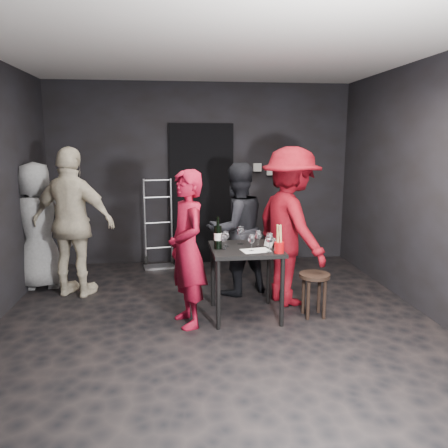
{
  "coord_description": "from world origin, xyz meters",
  "views": [
    {
      "loc": [
        -0.39,
        -4.13,
        1.83
      ],
      "look_at": [
        0.1,
        0.25,
        1.0
      ],
      "focal_mm": 35.0,
      "sensor_mm": 36.0,
      "label": 1
    }
  ],
  "objects": [
    {
      "name": "floor",
      "position": [
        0.0,
        0.0,
        0.0
      ],
      "size": [
        4.5,
        5.0,
        0.02
      ],
      "primitive_type": "cube",
      "color": "black",
      "rests_on": "ground"
    },
    {
      "name": "wine_glass_d",
      "position": [
        0.35,
        0.07,
        0.84
      ],
      "size": [
        0.07,
        0.07,
        0.18
      ],
      "primitive_type": null,
      "rotation": [
        0.0,
        0.0,
        -0.06
      ],
      "color": "white",
      "rests_on": "tasting_table"
    },
    {
      "name": "wine_glass_f",
      "position": [
        0.45,
        0.23,
        0.85
      ],
      "size": [
        0.08,
        0.08,
        0.19
      ],
      "primitive_type": null,
      "rotation": [
        0.0,
        0.0,
        0.05
      ],
      "color": "white",
      "rests_on": "tasting_table"
    },
    {
      "name": "reserved_card",
      "position": [
        0.57,
        0.23,
        0.8
      ],
      "size": [
        0.13,
        0.16,
        0.11
      ],
      "primitive_type": null,
      "rotation": [
        0.0,
        0.0,
        0.41
      ],
      "color": "white",
      "rests_on": "tasting_table"
    },
    {
      "name": "woman_black",
      "position": [
        0.33,
        0.97,
        0.84
      ],
      "size": [
        0.93,
        0.73,
        1.69
      ],
      "primitive_type": "imported",
      "rotation": [
        0.0,
        0.0,
        3.54
      ],
      "color": "black",
      "rests_on": "floor"
    },
    {
      "name": "wine_glass_e",
      "position": [
        0.52,
        0.01,
        0.85
      ],
      "size": [
        0.1,
        0.1,
        0.21
      ],
      "primitive_type": null,
      "rotation": [
        0.0,
        0.0,
        -0.38
      ],
      "color": "white",
      "rests_on": "tasting_table"
    },
    {
      "name": "server_red",
      "position": [
        -0.29,
        0.08,
        0.82
      ],
      "size": [
        0.56,
        0.69,
        1.65
      ],
      "primitive_type": "imported",
      "rotation": [
        0.0,
        0.0,
        -1.26
      ],
      "color": "maroon",
      "rests_on": "floor"
    },
    {
      "name": "breadstick_cup",
      "position": [
        0.61,
        -0.03,
        0.89
      ],
      "size": [
        0.1,
        0.1,
        0.3
      ],
      "rotation": [
        0.0,
        0.0,
        0.43
      ],
      "color": "#9D070A",
      "rests_on": "tasting_table"
    },
    {
      "name": "tasting_mat",
      "position": [
        0.4,
        0.08,
        0.75
      ],
      "size": [
        0.31,
        0.24,
        0.0
      ],
      "primitive_type": "cube",
      "rotation": [
        0.0,
        0.0,
        0.19
      ],
      "color": "white",
      "rests_on": "tasting_table"
    },
    {
      "name": "bystander_cream",
      "position": [
        -1.6,
        1.1,
        1.06
      ],
      "size": [
        1.37,
        0.98,
        2.12
      ],
      "primitive_type": "imported",
      "rotation": [
        0.0,
        0.0,
        2.79
      ],
      "color": "beige",
      "rests_on": "floor"
    },
    {
      "name": "wine_glass_a",
      "position": [
        0.08,
        0.16,
        0.84
      ],
      "size": [
        0.08,
        0.08,
        0.18
      ],
      "primitive_type": null,
      "rotation": [
        0.0,
        0.0,
        0.21
      ],
      "color": "white",
      "rests_on": "tasting_table"
    },
    {
      "name": "bystander_grey",
      "position": [
        -2.11,
        1.43,
        0.85
      ],
      "size": [
        0.87,
        0.53,
        1.7
      ],
      "primitive_type": "imported",
      "rotation": [
        0.0,
        0.0,
        3.24
      ],
      "color": "#969696",
      "rests_on": "floor"
    },
    {
      "name": "wall_back",
      "position": [
        0.0,
        2.5,
        1.35
      ],
      "size": [
        4.5,
        0.04,
        2.7
      ],
      "primitive_type": "cube",
      "color": "black",
      "rests_on": "ground"
    },
    {
      "name": "hand_truck",
      "position": [
        -0.66,
        2.25,
        0.23
      ],
      "size": [
        0.43,
        0.36,
        1.3
      ],
      "rotation": [
        0.0,
        0.0,
        0.17
      ],
      "color": "#B2B2B7",
      "rests_on": "floor"
    },
    {
      "name": "wallbox_upper",
      "position": [
        0.85,
        2.45,
        1.45
      ],
      "size": [
        0.12,
        0.06,
        0.12
      ],
      "primitive_type": "cube",
      "color": "#B7B7B2",
      "rests_on": "wall_back"
    },
    {
      "name": "wallbox_lower",
      "position": [
        1.05,
        2.45,
        1.4
      ],
      "size": [
        0.1,
        0.06,
        0.14
      ],
      "primitive_type": "cube",
      "color": "#B7B7B2",
      "rests_on": "wall_back"
    },
    {
      "name": "wall_right",
      "position": [
        2.25,
        0.0,
        1.35
      ],
      "size": [
        0.04,
        5.0,
        2.7
      ],
      "primitive_type": "cube",
      "color": "black",
      "rests_on": "ground"
    },
    {
      "name": "stool",
      "position": [
        1.04,
        0.13,
        0.37
      ],
      "size": [
        0.32,
        0.32,
        0.47
      ],
      "rotation": [
        0.0,
        0.0,
        -0.26
      ],
      "color": "black",
      "rests_on": "floor"
    },
    {
      "name": "wine_bottle",
      "position": [
        0.03,
        0.21,
        0.88
      ],
      "size": [
        0.08,
        0.08,
        0.33
      ],
      "rotation": [
        0.0,
        0.0,
        -0.16
      ],
      "color": "black",
      "rests_on": "tasting_table"
    },
    {
      "name": "tasting_table",
      "position": [
        0.32,
        0.24,
        0.65
      ],
      "size": [
        0.72,
        0.72,
        0.75
      ],
      "rotation": [
        0.0,
        0.0,
        0.02
      ],
      "color": "black",
      "rests_on": "floor"
    },
    {
      "name": "doorway",
      "position": [
        0.0,
        2.44,
        1.05
      ],
      "size": [
        0.95,
        0.1,
        2.1
      ],
      "primitive_type": "cube",
      "color": "black",
      "rests_on": "ground"
    },
    {
      "name": "man_maroon",
      "position": [
        0.88,
        0.58,
        1.06
      ],
      "size": [
        1.04,
        1.5,
        2.12
      ],
      "primitive_type": "imported",
      "rotation": [
        0.0,
        0.0,
        1.9
      ],
      "color": "maroon",
      "rests_on": "floor"
    },
    {
      "name": "wall_front",
      "position": [
        0.0,
        -2.5,
        1.35
      ],
      "size": [
        4.5,
        0.04,
        2.7
      ],
      "primitive_type": "cube",
      "color": "black",
      "rests_on": "ground"
    },
    {
      "name": "ceiling",
      "position": [
        0.0,
        0.0,
        2.7
      ],
      "size": [
        4.5,
        5.0,
        0.02
      ],
      "primitive_type": "cube",
      "color": "silver",
      "rests_on": "ground"
    },
    {
      "name": "wine_glass_c",
      "position": [
        0.29,
        0.38,
        0.86
      ],
      "size": [
        0.08,
        0.08,
        0.21
      ],
      "primitive_type": null,
      "rotation": [
        0.0,
        0.0,
        -0.01
      ],
      "color": "white",
      "rests_on": "tasting_table"
    },
    {
      "name": "wine_glass_b",
      "position": [
        0.12,
        0.29,
        0.84
      ],
      "size": [
        0.08,
        0.08,
        0.18
      ],
      "primitive_type": null,
      "rotation": [
        0.0,
        0.0,
        -0.26
      ],
      "color": "white",
      "rests_on": "tasting_table"
    }
  ]
}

